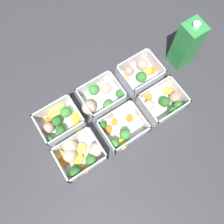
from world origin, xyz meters
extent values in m
plane|color=#38383D|center=(0.00, 0.00, 0.00)|extent=(4.00, 4.00, 0.00)
cube|color=white|center=(-0.16, -0.07, 0.00)|extent=(0.14, 0.12, 0.00)
cube|color=white|center=(-0.16, -0.12, 0.03)|extent=(0.14, 0.01, 0.06)
cube|color=white|center=(-0.16, -0.01, 0.03)|extent=(0.14, 0.01, 0.06)
cube|color=white|center=(-0.23, -0.07, 0.03)|extent=(0.01, 0.12, 0.06)
cube|color=white|center=(-0.10, -0.07, 0.03)|extent=(0.01, 0.12, 0.06)
sphere|color=beige|center=(-0.12, -0.08, 0.03)|extent=(0.06, 0.06, 0.05)
sphere|color=beige|center=(-0.18, -0.03, 0.03)|extent=(0.06, 0.06, 0.04)
cylinder|color=yellow|center=(-0.18, -0.07, 0.01)|extent=(0.05, 0.05, 0.01)
cylinder|color=#DBC647|center=(-0.15, -0.05, 0.01)|extent=(0.05, 0.05, 0.02)
cylinder|color=orange|center=(-0.18, -0.11, 0.01)|extent=(0.03, 0.03, 0.01)
cylinder|color=#407A37|center=(-0.20, -0.11, 0.01)|extent=(0.01, 0.01, 0.01)
sphere|color=#2D7228|center=(-0.20, -0.11, 0.03)|extent=(0.04, 0.04, 0.04)
cylinder|color=#49883F|center=(-0.14, -0.10, 0.01)|extent=(0.01, 0.01, 0.02)
sphere|color=#388433|center=(-0.14, -0.10, 0.03)|extent=(0.04, 0.04, 0.04)
cylinder|color=#DBC647|center=(-0.22, -0.03, 0.01)|extent=(0.04, 0.04, 0.01)
sphere|color=beige|center=(-0.19, -0.05, 0.03)|extent=(0.06, 0.06, 0.05)
cylinder|color=orange|center=(-0.22, -0.05, 0.01)|extent=(0.04, 0.04, 0.01)
cube|color=white|center=(0.00, -0.07, 0.00)|extent=(0.14, 0.12, 0.00)
cube|color=white|center=(0.00, -0.12, 0.03)|extent=(0.14, 0.01, 0.06)
cube|color=white|center=(0.00, -0.01, 0.03)|extent=(0.14, 0.01, 0.06)
cube|color=white|center=(-0.07, -0.07, 0.03)|extent=(0.01, 0.12, 0.06)
cube|color=white|center=(0.07, -0.07, 0.03)|extent=(0.01, 0.12, 0.06)
cylinder|color=#407A37|center=(-0.06, -0.02, 0.01)|extent=(0.01, 0.01, 0.01)
sphere|color=#2D7228|center=(-0.06, -0.02, 0.03)|extent=(0.03, 0.03, 0.03)
cylinder|color=yellow|center=(-0.03, -0.11, 0.01)|extent=(0.05, 0.05, 0.02)
cylinder|color=#519448|center=(-0.05, -0.10, 0.01)|extent=(0.01, 0.01, 0.01)
sphere|color=#42933D|center=(-0.05, -0.10, 0.03)|extent=(0.03, 0.03, 0.03)
cylinder|color=#519448|center=(-0.01, -0.09, 0.01)|extent=(0.01, 0.01, 0.02)
sphere|color=#42933D|center=(-0.01, -0.09, 0.03)|extent=(0.04, 0.04, 0.04)
cylinder|color=orange|center=(0.04, -0.05, 0.01)|extent=(0.03, 0.03, 0.01)
cylinder|color=orange|center=(-0.04, -0.04, 0.01)|extent=(0.03, 0.03, 0.01)
cylinder|color=orange|center=(-0.01, -0.03, 0.01)|extent=(0.03, 0.03, 0.01)
cube|color=white|center=(0.16, -0.07, 0.00)|extent=(0.14, 0.12, 0.00)
cube|color=white|center=(0.16, -0.12, 0.03)|extent=(0.14, 0.01, 0.06)
cube|color=white|center=(0.16, -0.01, 0.03)|extent=(0.14, 0.01, 0.06)
cube|color=white|center=(0.10, -0.07, 0.03)|extent=(0.01, 0.12, 0.06)
cube|color=white|center=(0.23, -0.07, 0.03)|extent=(0.01, 0.12, 0.06)
cylinder|color=yellow|center=(0.21, -0.04, 0.01)|extent=(0.04, 0.04, 0.01)
sphere|color=beige|center=(0.12, -0.05, 0.02)|extent=(0.04, 0.04, 0.04)
cylinder|color=#49883F|center=(0.17, -0.11, 0.01)|extent=(0.01, 0.01, 0.02)
sphere|color=#388433|center=(0.17, -0.11, 0.03)|extent=(0.03, 0.03, 0.03)
cylinder|color=#407A37|center=(0.17, -0.07, 0.01)|extent=(0.01, 0.01, 0.02)
sphere|color=#2D7228|center=(0.17, -0.07, 0.04)|extent=(0.04, 0.04, 0.04)
sphere|color=tan|center=(0.21, -0.08, 0.02)|extent=(0.05, 0.05, 0.04)
cylinder|color=#49883F|center=(0.20, -0.11, 0.01)|extent=(0.01, 0.01, 0.02)
sphere|color=#388433|center=(0.20, -0.11, 0.03)|extent=(0.03, 0.03, 0.03)
cylinder|color=orange|center=(0.14, -0.02, 0.01)|extent=(0.03, 0.03, 0.01)
cube|color=white|center=(-0.16, 0.07, 0.00)|extent=(0.14, 0.12, 0.00)
cube|color=white|center=(-0.16, 0.01, 0.03)|extent=(0.14, 0.01, 0.06)
cube|color=white|center=(-0.16, 0.12, 0.03)|extent=(0.14, 0.01, 0.06)
cube|color=white|center=(-0.23, 0.07, 0.03)|extent=(0.01, 0.12, 0.06)
cube|color=white|center=(-0.10, 0.07, 0.03)|extent=(0.01, 0.12, 0.06)
cylinder|color=orange|center=(-0.20, 0.10, 0.01)|extent=(0.03, 0.03, 0.01)
cylinder|color=#407A37|center=(-0.17, 0.07, 0.01)|extent=(0.01, 0.01, 0.01)
sphere|color=#2D7228|center=(-0.17, 0.07, 0.03)|extent=(0.04, 0.04, 0.04)
cylinder|color=yellow|center=(-0.13, 0.02, 0.01)|extent=(0.04, 0.04, 0.01)
cylinder|color=#49883F|center=(-0.22, 0.03, 0.01)|extent=(0.01, 0.01, 0.01)
sphere|color=#388433|center=(-0.22, 0.03, 0.03)|extent=(0.03, 0.03, 0.03)
cylinder|color=yellow|center=(-0.11, 0.05, 0.01)|extent=(0.04, 0.04, 0.01)
cylinder|color=#DBC647|center=(-0.17, 0.11, 0.01)|extent=(0.05, 0.05, 0.01)
cylinder|color=#407A37|center=(-0.18, 0.04, 0.01)|extent=(0.01, 0.01, 0.02)
sphere|color=#2D7228|center=(-0.18, 0.04, 0.03)|extent=(0.03, 0.03, 0.03)
sphere|color=#D19E8C|center=(-0.21, 0.07, 0.02)|extent=(0.05, 0.05, 0.04)
cylinder|color=#519448|center=(-0.13, 0.08, 0.01)|extent=(0.01, 0.01, 0.02)
sphere|color=#42933D|center=(-0.13, 0.08, 0.03)|extent=(0.04, 0.04, 0.04)
cylinder|color=#DBC647|center=(-0.14, 0.11, 0.01)|extent=(0.04, 0.04, 0.01)
cube|color=white|center=(0.00, 0.07, 0.00)|extent=(0.14, 0.12, 0.00)
cube|color=white|center=(0.00, 0.01, 0.03)|extent=(0.14, 0.01, 0.06)
cube|color=white|center=(0.00, 0.12, 0.03)|extent=(0.14, 0.01, 0.06)
cube|color=white|center=(-0.07, 0.07, 0.03)|extent=(0.01, 0.12, 0.06)
cube|color=white|center=(0.07, 0.07, 0.03)|extent=(0.01, 0.12, 0.06)
sphere|color=beige|center=(0.03, 0.08, 0.02)|extent=(0.04, 0.04, 0.04)
cylinder|color=#519448|center=(-0.01, 0.10, 0.01)|extent=(0.01, 0.01, 0.01)
sphere|color=#42933D|center=(-0.01, 0.10, 0.03)|extent=(0.04, 0.04, 0.04)
cylinder|color=#DBC647|center=(-0.04, 0.07, 0.01)|extent=(0.04, 0.04, 0.01)
sphere|color=beige|center=(-0.06, 0.06, 0.03)|extent=(0.07, 0.07, 0.05)
cylinder|color=#407A37|center=(0.06, 0.04, 0.01)|extent=(0.01, 0.01, 0.01)
sphere|color=#2D7228|center=(0.06, 0.04, 0.03)|extent=(0.03, 0.03, 0.03)
cylinder|color=#519448|center=(0.00, 0.03, 0.01)|extent=(0.01, 0.01, 0.01)
sphere|color=#42933D|center=(0.00, 0.03, 0.03)|extent=(0.04, 0.04, 0.04)
cube|color=white|center=(0.16, 0.07, 0.00)|extent=(0.14, 0.12, 0.00)
cube|color=white|center=(0.16, 0.01, 0.03)|extent=(0.14, 0.01, 0.06)
cube|color=white|center=(0.16, 0.12, 0.03)|extent=(0.14, 0.01, 0.06)
cube|color=white|center=(0.10, 0.07, 0.03)|extent=(0.01, 0.12, 0.06)
cube|color=white|center=(0.23, 0.07, 0.03)|extent=(0.01, 0.12, 0.06)
cylinder|color=orange|center=(0.22, 0.06, 0.01)|extent=(0.04, 0.04, 0.01)
cylinder|color=#49883F|center=(0.16, 0.05, 0.01)|extent=(0.01, 0.01, 0.01)
sphere|color=#388433|center=(0.16, 0.05, 0.03)|extent=(0.04, 0.04, 0.04)
cylinder|color=yellow|center=(0.11, 0.09, 0.01)|extent=(0.04, 0.04, 0.01)
sphere|color=tan|center=(0.14, 0.10, 0.02)|extent=(0.04, 0.04, 0.04)
sphere|color=#D19E8C|center=(0.19, 0.09, 0.03)|extent=(0.06, 0.06, 0.04)
cylinder|color=#DBC647|center=(0.20, 0.06, 0.01)|extent=(0.04, 0.04, 0.02)
cube|color=green|center=(0.33, 0.04, 0.10)|extent=(0.07, 0.07, 0.19)
cylinder|color=white|center=(0.33, 0.04, 0.20)|extent=(0.02, 0.02, 0.01)
camera|label=1|loc=(-0.13, -0.20, 0.73)|focal=35.00mm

